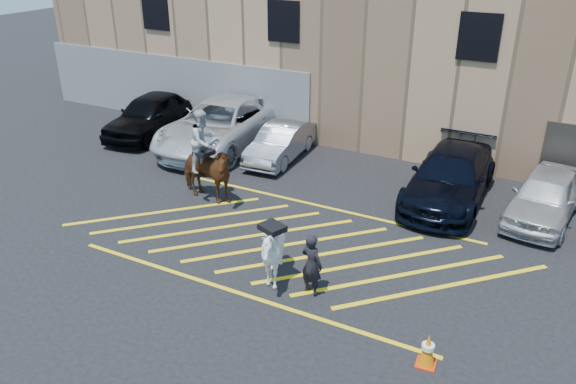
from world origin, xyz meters
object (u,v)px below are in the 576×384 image
at_px(car_blue_suv, 450,176).
at_px(saddled_white, 273,252).
at_px(car_white_suv, 545,196).
at_px(handler, 312,264).
at_px(car_black_suv, 151,115).
at_px(traffic_cone, 428,350).
at_px(car_silver_sedan, 281,143).
at_px(car_white_pickup, 222,124).
at_px(mounted_bay, 205,165).

bearing_deg(car_blue_suv, saddled_white, -112.65).
relative_size(car_white_suv, handler, 2.71).
bearing_deg(car_black_suv, saddled_white, -43.17).
relative_size(car_blue_suv, traffic_cone, 7.35).
bearing_deg(car_black_suv, car_silver_sedan, -6.63).
bearing_deg(car_black_suv, traffic_cone, -37.74).
xyz_separation_m(car_white_pickup, car_silver_sedan, (2.61, -0.09, -0.27)).
bearing_deg(traffic_cone, car_black_suv, 149.12).
height_order(car_blue_suv, mounted_bay, mounted_bay).
bearing_deg(car_white_pickup, car_white_suv, -6.01).
distance_m(car_white_suv, handler, 7.84).
bearing_deg(car_blue_suv, car_black_suv, 177.03).
distance_m(car_silver_sedan, saddled_white, 7.95).
xyz_separation_m(car_silver_sedan, car_blue_suv, (6.26, -0.55, 0.15)).
bearing_deg(mounted_bay, car_white_pickup, 117.61).
relative_size(car_white_pickup, car_white_suv, 1.55).
height_order(mounted_bay, traffic_cone, mounted_bay).
relative_size(car_black_suv, handler, 3.15).
distance_m(car_white_pickup, handler, 10.15).
xyz_separation_m(car_blue_suv, traffic_cone, (1.36, -7.62, -0.41)).
bearing_deg(handler, car_black_suv, -19.65).
relative_size(mounted_bay, traffic_cone, 4.01).
distance_m(car_blue_suv, handler, 6.71).
height_order(car_black_suv, car_silver_sedan, car_black_suv).
height_order(car_silver_sedan, handler, handler).
height_order(car_white_suv, mounted_bay, mounted_bay).
height_order(car_white_suv, handler, handler).
distance_m(car_white_pickup, car_blue_suv, 8.89).
relative_size(car_silver_sedan, traffic_cone, 5.26).
relative_size(car_white_suv, saddled_white, 2.20).
height_order(car_white_pickup, handler, car_white_pickup).
bearing_deg(mounted_bay, car_blue_suv, 28.20).
bearing_deg(traffic_cone, mounted_bay, 153.21).
xyz_separation_m(car_silver_sedan, saddled_white, (3.60, -7.08, 0.21)).
relative_size(car_blue_suv, car_white_suv, 1.28).
height_order(car_silver_sedan, car_blue_suv, car_blue_suv).
xyz_separation_m(saddled_white, traffic_cone, (4.02, -1.09, -0.48)).
relative_size(car_white_suv, mounted_bay, 1.43).
relative_size(mounted_bay, saddled_white, 1.54).
bearing_deg(car_white_suv, traffic_cone, -93.15).
xyz_separation_m(car_black_suv, car_blue_suv, (12.26, -0.53, -0.05)).
distance_m(car_white_pickup, car_silver_sedan, 2.62).
xyz_separation_m(car_white_pickup, traffic_cone, (10.23, -8.27, -0.54)).
distance_m(mounted_bay, saddled_white, 4.99).
height_order(car_blue_suv, car_white_suv, car_blue_suv).
distance_m(car_white_suv, saddled_white, 8.47).
bearing_deg(handler, saddled_white, 15.57).
bearing_deg(car_white_pickup, car_blue_suv, -6.98).
bearing_deg(car_blue_suv, mounted_bay, -152.31).
bearing_deg(car_blue_suv, handler, -104.78).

